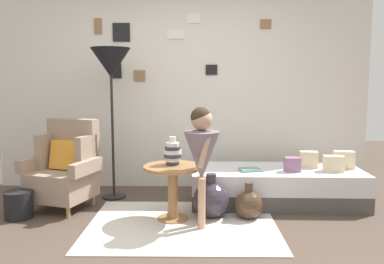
{
  "coord_description": "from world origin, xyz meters",
  "views": [
    {
      "loc": [
        0.2,
        -3.2,
        1.38
      ],
      "look_at": [
        0.15,
        0.95,
        0.85
      ],
      "focal_mm": 36.85,
      "sensor_mm": 36.0,
      "label": 1
    }
  ],
  "objects_px": {
    "daybed": "(276,186)",
    "person_child": "(202,151)",
    "armchair": "(65,168)",
    "demijohn_far": "(248,204)",
    "magazine_basket": "(19,205)",
    "vase_striped": "(173,153)",
    "demijohn_near": "(211,199)",
    "side_table": "(173,181)",
    "book_on_daybed": "(250,170)",
    "floor_lamp": "(111,67)"
  },
  "relations": [
    {
      "from": "armchair",
      "to": "book_on_daybed",
      "type": "bearing_deg",
      "value": 1.53
    },
    {
      "from": "daybed",
      "to": "book_on_daybed",
      "type": "relative_size",
      "value": 8.7
    },
    {
      "from": "daybed",
      "to": "magazine_basket",
      "type": "distance_m",
      "value": 2.77
    },
    {
      "from": "person_child",
      "to": "demijohn_far",
      "type": "bearing_deg",
      "value": 26.8
    },
    {
      "from": "demijohn_near",
      "to": "demijohn_far",
      "type": "height_order",
      "value": "demijohn_near"
    },
    {
      "from": "side_table",
      "to": "person_child",
      "type": "xyz_separation_m",
      "value": [
        0.28,
        -0.2,
        0.34
      ]
    },
    {
      "from": "floor_lamp",
      "to": "daybed",
      "type": "bearing_deg",
      "value": -6.04
    },
    {
      "from": "daybed",
      "to": "floor_lamp",
      "type": "distance_m",
      "value": 2.34
    },
    {
      "from": "side_table",
      "to": "floor_lamp",
      "type": "xyz_separation_m",
      "value": [
        -0.76,
        0.77,
        1.15
      ]
    },
    {
      "from": "vase_striped",
      "to": "demijohn_near",
      "type": "distance_m",
      "value": 0.62
    },
    {
      "from": "daybed",
      "to": "floor_lamp",
      "type": "bearing_deg",
      "value": 173.96
    },
    {
      "from": "book_on_daybed",
      "to": "demijohn_far",
      "type": "bearing_deg",
      "value": -98.6
    },
    {
      "from": "book_on_daybed",
      "to": "demijohn_near",
      "type": "bearing_deg",
      "value": -139.3
    },
    {
      "from": "armchair",
      "to": "demijohn_far",
      "type": "bearing_deg",
      "value": -10.39
    },
    {
      "from": "book_on_daybed",
      "to": "demijohn_far",
      "type": "relative_size",
      "value": 0.59
    },
    {
      "from": "armchair",
      "to": "daybed",
      "type": "height_order",
      "value": "armchair"
    },
    {
      "from": "armchair",
      "to": "demijohn_near",
      "type": "distance_m",
      "value": 1.64
    },
    {
      "from": "magazine_basket",
      "to": "demijohn_far",
      "type": "bearing_deg",
      "value": 0.18
    },
    {
      "from": "floor_lamp",
      "to": "magazine_basket",
      "type": "xyz_separation_m",
      "value": [
        -0.82,
        -0.73,
        -1.41
      ]
    },
    {
      "from": "daybed",
      "to": "floor_lamp",
      "type": "height_order",
      "value": "floor_lamp"
    },
    {
      "from": "book_on_daybed",
      "to": "floor_lamp",
      "type": "bearing_deg",
      "value": 168.86
    },
    {
      "from": "armchair",
      "to": "side_table",
      "type": "xyz_separation_m",
      "value": [
        1.21,
        -0.4,
        -0.04
      ]
    },
    {
      "from": "side_table",
      "to": "person_child",
      "type": "relative_size",
      "value": 0.51
    },
    {
      "from": "demijohn_far",
      "to": "magazine_basket",
      "type": "relative_size",
      "value": 1.34
    },
    {
      "from": "demijohn_far",
      "to": "magazine_basket",
      "type": "distance_m",
      "value": 2.34
    },
    {
      "from": "armchair",
      "to": "person_child",
      "type": "xyz_separation_m",
      "value": [
        1.49,
        -0.6,
        0.3
      ]
    },
    {
      "from": "vase_striped",
      "to": "person_child",
      "type": "bearing_deg",
      "value": -41.23
    },
    {
      "from": "side_table",
      "to": "person_child",
      "type": "bearing_deg",
      "value": -35.43
    },
    {
      "from": "vase_striped",
      "to": "floor_lamp",
      "type": "distance_m",
      "value": 1.36
    },
    {
      "from": "daybed",
      "to": "person_child",
      "type": "relative_size",
      "value": 1.66
    },
    {
      "from": "armchair",
      "to": "vase_striped",
      "type": "bearing_deg",
      "value": -16.23
    },
    {
      "from": "person_child",
      "to": "magazine_basket",
      "type": "relative_size",
      "value": 4.11
    },
    {
      "from": "side_table",
      "to": "demijohn_far",
      "type": "relative_size",
      "value": 1.56
    },
    {
      "from": "armchair",
      "to": "side_table",
      "type": "distance_m",
      "value": 1.27
    },
    {
      "from": "person_child",
      "to": "book_on_daybed",
      "type": "relative_size",
      "value": 5.23
    },
    {
      "from": "armchair",
      "to": "vase_striped",
      "type": "height_order",
      "value": "armchair"
    },
    {
      "from": "armchair",
      "to": "side_table",
      "type": "bearing_deg",
      "value": -18.35
    },
    {
      "from": "daybed",
      "to": "magazine_basket",
      "type": "xyz_separation_m",
      "value": [
        -2.72,
        -0.53,
        -0.06
      ]
    },
    {
      "from": "daybed",
      "to": "floor_lamp",
      "type": "relative_size",
      "value": 1.08
    },
    {
      "from": "vase_striped",
      "to": "demijohn_near",
      "type": "height_order",
      "value": "vase_striped"
    },
    {
      "from": "daybed",
      "to": "person_child",
      "type": "height_order",
      "value": "person_child"
    },
    {
      "from": "armchair",
      "to": "demijohn_near",
      "type": "height_order",
      "value": "armchair"
    },
    {
      "from": "vase_striped",
      "to": "person_child",
      "type": "distance_m",
      "value": 0.39
    },
    {
      "from": "daybed",
      "to": "side_table",
      "type": "bearing_deg",
      "value": -153.74
    },
    {
      "from": "side_table",
      "to": "magazine_basket",
      "type": "xyz_separation_m",
      "value": [
        -1.57,
        0.03,
        -0.26
      ]
    },
    {
      "from": "side_table",
      "to": "floor_lamp",
      "type": "bearing_deg",
      "value": 134.58
    },
    {
      "from": "demijohn_far",
      "to": "floor_lamp",
      "type": "bearing_deg",
      "value": 154.41
    },
    {
      "from": "person_child",
      "to": "demijohn_near",
      "type": "relative_size",
      "value": 2.53
    },
    {
      "from": "book_on_daybed",
      "to": "magazine_basket",
      "type": "height_order",
      "value": "book_on_daybed"
    },
    {
      "from": "person_child",
      "to": "demijohn_far",
      "type": "height_order",
      "value": "person_child"
    }
  ]
}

